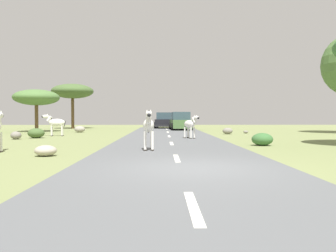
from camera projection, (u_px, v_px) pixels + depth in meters
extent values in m
plane|color=olive|center=(194.00, 169.00, 9.27)|extent=(90.00, 90.00, 0.00)
cube|color=#56595B|center=(180.00, 168.00, 9.26)|extent=(6.00, 64.00, 0.05)
cube|color=silver|center=(193.00, 207.00, 5.26)|extent=(0.16, 2.00, 0.01)
cube|color=silver|center=(177.00, 158.00, 11.26)|extent=(0.16, 2.00, 0.01)
cube|color=silver|center=(172.00, 143.00, 17.25)|extent=(0.16, 2.00, 0.01)
cube|color=silver|center=(169.00, 136.00, 23.25)|extent=(0.16, 2.00, 0.01)
cube|color=silver|center=(168.00, 132.00, 29.25)|extent=(0.16, 2.00, 0.01)
cube|color=silver|center=(167.00, 129.00, 35.24)|extent=(0.16, 2.00, 0.01)
ellipsoid|color=silver|center=(149.00, 125.00, 13.99)|extent=(0.51, 1.14, 0.53)
cylinder|color=silver|center=(145.00, 141.00, 13.63)|extent=(0.12, 0.12, 0.76)
cylinder|color=#28231E|center=(145.00, 150.00, 13.65)|extent=(0.14, 0.14, 0.05)
cylinder|color=silver|center=(152.00, 141.00, 13.66)|extent=(0.12, 0.12, 0.76)
cylinder|color=#28231E|center=(152.00, 150.00, 13.67)|extent=(0.14, 0.14, 0.05)
cylinder|color=silver|center=(145.00, 140.00, 14.36)|extent=(0.12, 0.12, 0.76)
cylinder|color=#28231E|center=(145.00, 148.00, 14.37)|extent=(0.14, 0.14, 0.05)
cylinder|color=silver|center=(152.00, 140.00, 14.38)|extent=(0.12, 0.12, 0.76)
cylinder|color=#28231E|center=(152.00, 148.00, 14.39)|extent=(0.14, 0.14, 0.05)
cylinder|color=silver|center=(149.00, 119.00, 13.45)|extent=(0.23, 0.41, 0.45)
cube|color=black|center=(149.00, 116.00, 13.45)|extent=(0.06, 0.37, 0.31)
ellipsoid|color=silver|center=(149.00, 115.00, 13.18)|extent=(0.23, 0.50, 0.24)
ellipsoid|color=black|center=(149.00, 115.00, 12.99)|extent=(0.15, 0.18, 0.15)
cone|color=silver|center=(147.00, 111.00, 13.30)|extent=(0.10, 0.10, 0.14)
cone|color=silver|center=(151.00, 111.00, 13.31)|extent=(0.10, 0.10, 0.14)
cylinder|color=black|center=(148.00, 128.00, 14.55)|extent=(0.05, 0.16, 0.45)
ellipsoid|color=silver|center=(190.00, 124.00, 21.14)|extent=(0.85, 1.05, 0.47)
cylinder|color=silver|center=(191.00, 133.00, 20.82)|extent=(0.14, 0.14, 0.67)
cylinder|color=#28231E|center=(191.00, 138.00, 20.83)|extent=(0.16, 0.16, 0.04)
cylinder|color=silver|center=(194.00, 133.00, 20.95)|extent=(0.14, 0.14, 0.67)
cylinder|color=#28231E|center=(194.00, 138.00, 20.96)|extent=(0.16, 0.16, 0.04)
cylinder|color=silver|center=(185.00, 133.00, 21.36)|extent=(0.14, 0.14, 0.67)
cylinder|color=#28231E|center=(185.00, 138.00, 21.37)|extent=(0.16, 0.16, 0.04)
cylinder|color=silver|center=(188.00, 133.00, 21.50)|extent=(0.14, 0.14, 0.67)
cylinder|color=#28231E|center=(188.00, 138.00, 21.51)|extent=(0.16, 0.16, 0.04)
cylinder|color=silver|center=(194.00, 120.00, 20.73)|extent=(0.34, 0.40, 0.40)
cube|color=black|center=(194.00, 119.00, 20.73)|extent=(0.20, 0.30, 0.27)
ellipsoid|color=silver|center=(196.00, 118.00, 20.53)|extent=(0.38, 0.46, 0.22)
ellipsoid|color=black|center=(198.00, 118.00, 20.39)|extent=(0.19, 0.19, 0.13)
cone|color=silver|center=(195.00, 116.00, 20.59)|extent=(0.11, 0.11, 0.13)
cone|color=silver|center=(196.00, 116.00, 20.65)|extent=(0.11, 0.11, 0.13)
cylinder|color=black|center=(185.00, 125.00, 21.56)|extent=(0.10, 0.14, 0.40)
ellipsoid|color=silver|center=(57.00, 122.00, 24.33)|extent=(1.12, 0.54, 0.51)
cylinder|color=silver|center=(52.00, 131.00, 24.44)|extent=(0.12, 0.12, 0.73)
cylinder|color=#28231E|center=(52.00, 136.00, 24.45)|extent=(0.14, 0.14, 0.05)
cylinder|color=silver|center=(51.00, 131.00, 24.17)|extent=(0.12, 0.12, 0.73)
cylinder|color=#28231E|center=(51.00, 136.00, 24.18)|extent=(0.14, 0.14, 0.05)
cylinder|color=silver|center=(63.00, 131.00, 24.53)|extent=(0.12, 0.12, 0.73)
cylinder|color=#28231E|center=(63.00, 136.00, 24.54)|extent=(0.14, 0.14, 0.05)
cylinder|color=silver|center=(62.00, 131.00, 24.26)|extent=(0.12, 0.12, 0.73)
cylinder|color=#28231E|center=(62.00, 136.00, 24.27)|extent=(0.14, 0.14, 0.05)
cylinder|color=silver|center=(49.00, 119.00, 24.26)|extent=(0.40, 0.24, 0.43)
cube|color=black|center=(49.00, 117.00, 24.26)|extent=(0.36, 0.08, 0.30)
ellipsoid|color=silver|center=(45.00, 116.00, 24.23)|extent=(0.49, 0.24, 0.24)
ellipsoid|color=black|center=(43.00, 117.00, 24.20)|extent=(0.18, 0.15, 0.14)
cone|color=silver|center=(47.00, 115.00, 24.30)|extent=(0.10, 0.10, 0.14)
cone|color=silver|center=(47.00, 115.00, 24.17)|extent=(0.10, 0.10, 0.14)
cylinder|color=black|center=(65.00, 124.00, 24.40)|extent=(0.16, 0.06, 0.44)
cylinder|color=silver|center=(1.00, 142.00, 13.58)|extent=(0.13, 0.13, 0.77)
cylinder|color=#28231E|center=(1.00, 152.00, 13.59)|extent=(0.15, 0.15, 0.05)
ellipsoid|color=silver|center=(0.00, 115.00, 13.96)|extent=(0.27, 0.52, 0.25)
ellipsoid|color=black|center=(2.00, 116.00, 14.15)|extent=(0.17, 0.19, 0.15)
cone|color=silver|center=(1.00, 112.00, 13.84)|extent=(0.10, 0.10, 0.14)
cube|color=black|center=(164.00, 123.00, 39.17)|extent=(2.13, 4.33, 0.80)
cube|color=#334751|center=(165.00, 116.00, 39.35)|extent=(1.81, 2.32, 0.76)
cube|color=black|center=(163.00, 126.00, 37.03)|extent=(1.72, 0.30, 0.24)
cylinder|color=black|center=(155.00, 125.00, 37.89)|extent=(0.27, 0.70, 0.68)
cylinder|color=black|center=(172.00, 125.00, 37.78)|extent=(0.27, 0.70, 0.68)
cylinder|color=black|center=(158.00, 125.00, 40.58)|extent=(0.27, 0.70, 0.68)
cylinder|color=black|center=(173.00, 125.00, 40.47)|extent=(0.27, 0.70, 0.68)
cube|color=#476B38|center=(180.00, 124.00, 34.08)|extent=(2.02, 4.29, 0.80)
cube|color=#334751|center=(181.00, 116.00, 33.85)|extent=(1.75, 2.28, 0.76)
cube|color=black|center=(178.00, 126.00, 36.24)|extent=(1.72, 0.25, 0.24)
cylinder|color=black|center=(188.00, 126.00, 35.49)|extent=(0.26, 0.69, 0.68)
cylinder|color=black|center=(170.00, 126.00, 35.37)|extent=(0.26, 0.69, 0.68)
cylinder|color=black|center=(191.00, 127.00, 32.80)|extent=(0.26, 0.69, 0.68)
cylinder|color=black|center=(172.00, 127.00, 32.67)|extent=(0.26, 0.69, 0.68)
cylinder|color=brown|center=(37.00, 119.00, 30.80)|extent=(0.30, 0.30, 2.34)
ellipsoid|color=#4C7038|center=(36.00, 97.00, 30.74)|extent=(3.99, 3.99, 1.40)
cylinder|color=brown|center=(73.00, 114.00, 38.23)|extent=(0.33, 0.33, 3.32)
ellipsoid|color=#425B2D|center=(73.00, 91.00, 38.16)|extent=(4.53, 4.53, 1.59)
ellipsoid|color=#386633|center=(262.00, 139.00, 16.59)|extent=(1.01, 0.91, 0.60)
ellipsoid|color=#425B2D|center=(36.00, 133.00, 22.16)|extent=(1.05, 0.94, 0.63)
ellipsoid|color=#A89E8C|center=(46.00, 151.00, 12.27)|extent=(0.77, 0.73, 0.39)
ellipsoid|color=gray|center=(228.00, 131.00, 26.86)|extent=(0.77, 0.55, 0.50)
ellipsoid|color=gray|center=(16.00, 135.00, 21.00)|extent=(0.63, 0.60, 0.48)
ellipsoid|color=gray|center=(246.00, 132.00, 27.99)|extent=(0.39, 0.31, 0.25)
ellipsoid|color=gray|center=(80.00, 129.00, 29.62)|extent=(0.90, 0.63, 0.55)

